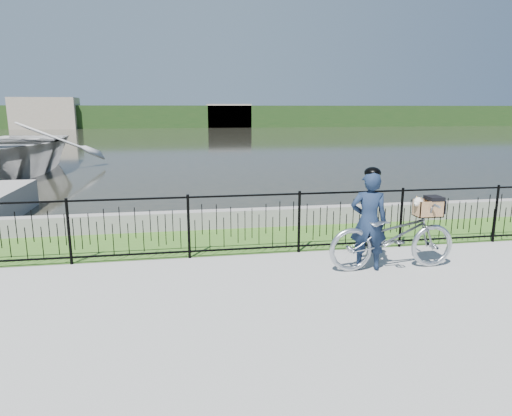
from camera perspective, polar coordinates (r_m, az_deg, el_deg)
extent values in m
plane|color=gray|center=(6.85, 0.60, -10.01)|extent=(120.00, 120.00, 0.00)
cube|color=#3A651F|center=(9.28, -2.26, -3.95)|extent=(60.00, 2.00, 0.01)
plane|color=black|center=(39.34, -8.07, 8.42)|extent=(120.00, 120.00, 0.00)
cube|color=gray|center=(10.19, -3.00, -1.33)|extent=(60.00, 0.30, 0.40)
cube|color=#213D17|center=(66.25, -8.85, 11.24)|extent=(120.00, 6.00, 3.00)
cube|color=#9F927F|center=(66.42, -24.83, 10.70)|extent=(8.00, 4.00, 4.00)
cube|color=#9F927F|center=(65.14, -3.44, 11.43)|extent=(6.00, 3.00, 3.20)
imported|color=#A4A9B0|center=(7.81, 16.67, -3.34)|extent=(2.15, 0.75, 1.13)
cube|color=black|center=(8.02, 20.64, -0.96)|extent=(0.38, 0.18, 0.02)
cube|color=#9A6F47|center=(8.02, 20.65, -0.91)|extent=(0.43, 0.27, 0.01)
cube|color=#9A6F47|center=(8.10, 20.27, 0.17)|extent=(0.43, 0.01, 0.27)
cube|color=#9A6F47|center=(7.89, 21.18, -0.21)|extent=(0.43, 0.02, 0.27)
cube|color=#9A6F47|center=(8.10, 21.97, 0.04)|extent=(0.01, 0.27, 0.27)
cube|color=#9A6F47|center=(7.89, 19.43, -0.07)|extent=(0.01, 0.27, 0.27)
cube|color=black|center=(8.01, 21.39, 1.16)|extent=(0.23, 0.28, 0.06)
cube|color=black|center=(8.10, 22.09, 0.23)|extent=(0.02, 0.28, 0.22)
ellipsoid|color=silver|center=(7.98, 20.59, -0.06)|extent=(0.31, 0.22, 0.20)
sphere|color=silver|center=(7.86, 19.64, 0.73)|extent=(0.15, 0.15, 0.15)
sphere|color=silver|center=(7.82, 19.37, 0.47)|extent=(0.07, 0.07, 0.07)
sphere|color=black|center=(7.80, 19.25, 0.41)|extent=(0.02, 0.02, 0.02)
cone|color=#9C7541|center=(7.90, 19.46, 1.24)|extent=(0.06, 0.08, 0.08)
cone|color=#9C7541|center=(7.82, 19.94, 1.10)|extent=(0.06, 0.08, 0.08)
imported|color=#142139|center=(7.62, 13.90, -1.63)|extent=(0.67, 0.53, 1.63)
ellipsoid|color=black|center=(7.48, 14.21, 4.28)|extent=(0.26, 0.29, 0.18)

